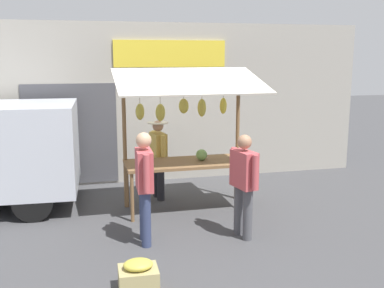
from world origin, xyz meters
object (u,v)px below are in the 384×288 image
(vendor_with_sunhat, at_px, (158,154))
(shopper_in_striped_shirt, at_px, (144,180))
(produce_crate_near, at_px, (138,277))
(shopper_in_grey_tee, at_px, (244,179))
(market_stall, at_px, (187,124))

(vendor_with_sunhat, xyz_separation_m, shopper_in_striped_shirt, (0.56, 2.07, 0.08))
(produce_crate_near, bearing_deg, shopper_in_striped_shirt, -101.66)
(vendor_with_sunhat, distance_m, produce_crate_near, 3.62)
(vendor_with_sunhat, height_order, shopper_in_grey_tee, shopper_in_grey_tee)
(shopper_in_grey_tee, xyz_separation_m, produce_crate_near, (1.76, 1.25, -0.73))
(market_stall, xyz_separation_m, shopper_in_grey_tee, (-0.52, 1.48, -0.64))
(shopper_in_striped_shirt, xyz_separation_m, produce_crate_near, (0.28, 1.38, -0.78))
(shopper_in_striped_shirt, relative_size, produce_crate_near, 3.50)
(shopper_in_grey_tee, distance_m, shopper_in_striped_shirt, 1.48)
(market_stall, distance_m, shopper_in_grey_tee, 1.70)
(vendor_with_sunhat, bearing_deg, shopper_in_grey_tee, 14.42)
(vendor_with_sunhat, bearing_deg, market_stall, 20.33)
(vendor_with_sunhat, height_order, shopper_in_striped_shirt, shopper_in_striped_shirt)
(shopper_in_striped_shirt, bearing_deg, vendor_with_sunhat, -12.79)
(vendor_with_sunhat, relative_size, shopper_in_striped_shirt, 0.92)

